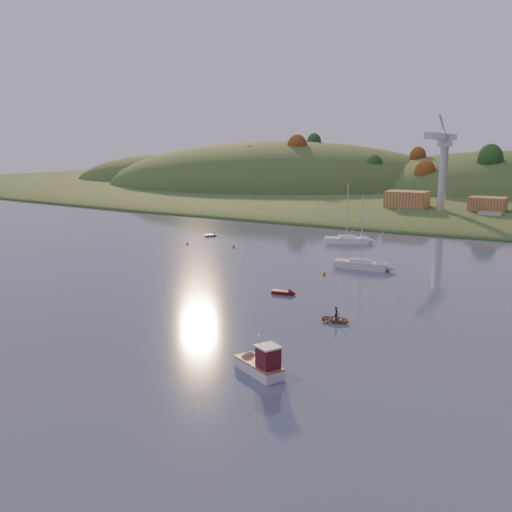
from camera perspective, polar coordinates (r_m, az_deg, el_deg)
The scene contains 21 objects.
ground at distance 54.33m, azimuth -14.97°, elevation -10.23°, with size 500.00×500.00×0.00m, color #313F51.
far_shore at distance 268.25m, azimuth 22.85°, elevation 5.87°, with size 620.00×220.00×1.50m, color #264A1D.
shore_slope at distance 204.28m, azimuth 20.24°, elevation 4.76°, with size 640.00×150.00×7.00m, color #264A1D.
hill_left_far at distance 318.79m, azimuth -7.56°, elevation 7.27°, with size 120.00×100.00×32.00m, color #264A1D.
hill_left at distance 267.75m, azimuth 2.36°, elevation 6.70°, with size 170.00×140.00×44.00m, color #264A1D.
hillside_trees at distance 223.90m, azimuth 21.21°, elevation 5.17°, with size 280.00×50.00×32.00m, color #1C4418, non-canonical shape.
wharf at distance 161.22m, azimuth 19.16°, elevation 3.82°, with size 42.00×16.00×2.40m, color slate.
shed_west at distance 164.88m, azimuth 14.87°, elevation 5.45°, with size 11.00×8.00×4.80m, color olive.
shed_east at distance 161.47m, azimuth 22.16°, elevation 4.77°, with size 9.00×7.00×4.00m, color olive.
dock_crane at distance 157.33m, azimuth 18.16°, elevation 9.56°, with size 3.20×28.00×20.30m.
fishing_boat at distance 50.19m, azimuth 0.02°, elevation -10.58°, with size 6.28×4.38×3.88m.
sailboat_near at distance 116.95m, azimuth 9.05°, elevation 1.63°, with size 8.97×6.21×12.09m.
sailboat_far at distance 92.94m, azimuth 10.43°, elevation -0.79°, with size 8.61×3.16×11.72m.
canoe at distance 64.46m, azimuth 8.02°, elevation -6.29°, with size 2.27×3.18×0.66m, color #9B8155.
paddler at distance 64.34m, azimuth 8.03°, elevation -5.91°, with size 0.56×0.37×1.54m, color black.
red_tender at distance 75.61m, azimuth 3.14°, elevation -3.71°, with size 3.44×1.64×1.12m.
grey_dinghy at distance 125.40m, azimuth -4.35°, elevation 2.09°, with size 2.42×2.96×1.06m.
work_vessel at distance 154.06m, azimuth 22.37°, elevation 3.30°, with size 13.32×5.58×3.35m.
buoy_0 at distance 87.64m, azimuth 6.83°, elevation -1.73°, with size 0.50×0.50×0.50m, color orange.
buoy_1 at distance 114.93m, azimuth -6.87°, elevation 1.26°, with size 0.50×0.50×0.50m, color orange.
buoy_2 at distance 111.02m, azimuth -2.26°, elevation 0.99°, with size 0.50×0.50×0.50m, color orange.
Camera 1 is at (36.85, -35.01, 19.17)m, focal length 40.00 mm.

